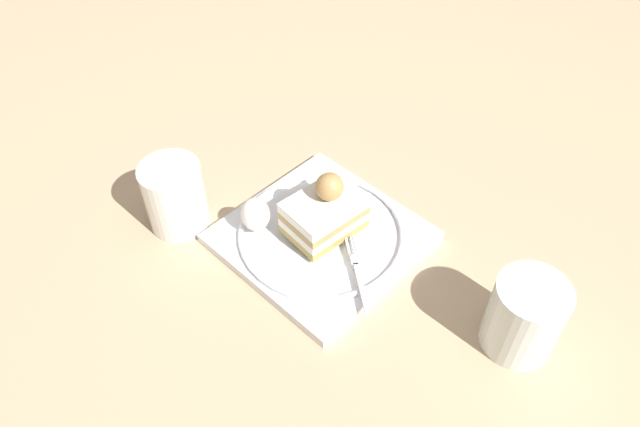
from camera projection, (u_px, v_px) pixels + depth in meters
name	position (u px, v px, depth m)	size (l,w,h in m)	color
ground_plane	(321.00, 241.00, 0.78)	(2.40, 2.40, 0.00)	tan
dessert_plate	(320.00, 235.00, 0.78)	(0.24, 0.24, 0.02)	white
cake_slice	(323.00, 210.00, 0.75)	(0.08, 0.10, 0.09)	tan
whipped_cream_dollop	(255.00, 214.00, 0.75)	(0.04, 0.04, 0.05)	white
fork	(357.00, 271.00, 0.72)	(0.10, 0.08, 0.00)	silver
drink_glass_near	(176.00, 200.00, 0.78)	(0.08, 0.08, 0.10)	white
drink_glass_far	(523.00, 319.00, 0.65)	(0.08, 0.08, 0.10)	white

